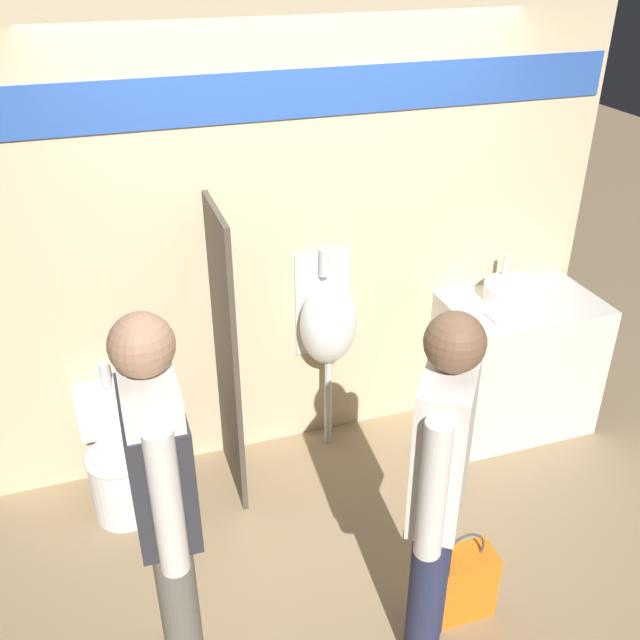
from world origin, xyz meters
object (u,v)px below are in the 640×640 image
(urinal_near_counter, at_px, (328,323))
(shopping_bag, at_px, (461,583))
(toilet, at_px, (120,462))
(person_in_vest, at_px, (161,485))
(person_with_lanyard, at_px, (440,484))
(cell_phone, at_px, (495,318))
(sink_basin, at_px, (513,291))

(urinal_near_counter, xyz_separation_m, shopping_bag, (0.17, -1.41, -0.67))
(urinal_near_counter, distance_m, toilet, 1.39)
(toilet, distance_m, shopping_bag, 1.91)
(urinal_near_counter, xyz_separation_m, toilet, (-1.26, -0.16, -0.56))
(person_in_vest, distance_m, shopping_bag, 1.53)
(person_with_lanyard, bearing_deg, person_in_vest, 111.80)
(toilet, height_order, shopping_bag, toilet)
(cell_phone, xyz_separation_m, shopping_bag, (-0.74, -1.11, -0.70))
(sink_basin, relative_size, shopping_bag, 0.72)
(urinal_near_counter, bearing_deg, person_with_lanyard, -92.03)
(urinal_near_counter, xyz_separation_m, person_in_vest, (-1.10, -1.25, 0.16))
(person_in_vest, bearing_deg, sink_basin, -63.24)
(urinal_near_counter, relative_size, person_with_lanyard, 0.76)
(cell_phone, relative_size, person_in_vest, 0.08)
(sink_basin, relative_size, urinal_near_counter, 0.28)
(sink_basin, distance_m, toilet, 2.49)
(sink_basin, relative_size, person_with_lanyard, 0.21)
(person_with_lanyard, height_order, shopping_bag, person_with_lanyard)
(cell_phone, bearing_deg, sink_basin, 38.26)
(urinal_near_counter, bearing_deg, person_in_vest, -131.47)
(person_with_lanyard, relative_size, shopping_bag, 3.41)
(person_in_vest, distance_m, person_with_lanyard, 1.08)
(person_with_lanyard, bearing_deg, urinal_near_counter, 33.58)
(cell_phone, distance_m, urinal_near_counter, 0.96)
(cell_phone, bearing_deg, toilet, 176.42)
(cell_phone, distance_m, person_with_lanyard, 1.55)
(person_with_lanyard, bearing_deg, shopping_bag, -32.22)
(toilet, xyz_separation_m, shopping_bag, (1.44, -1.25, -0.11))
(toilet, distance_m, person_in_vest, 1.31)
(cell_phone, bearing_deg, shopping_bag, -123.73)
(cell_phone, relative_size, toilet, 0.17)
(sink_basin, relative_size, cell_phone, 2.56)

